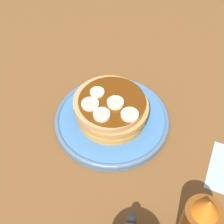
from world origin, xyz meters
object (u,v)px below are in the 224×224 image
object	(u,v)px
banana_slice_4	(130,115)
syrup_bottle	(199,224)
pancake_stack	(110,109)
banana_slice_1	(90,104)
plate	(112,119)
banana_slice_0	(115,103)
banana_slice_3	(97,92)
banana_slice_2	(102,115)

from	to	relation	value
banana_slice_4	syrup_bottle	world-z (taller)	syrup_bottle
pancake_stack	banana_slice_1	xyz separation A→B (cm)	(-1.62, 3.64, 2.88)
banana_slice_1	plate	bearing A→B (deg)	-68.03
banana_slice_0	banana_slice_3	xyz separation A→B (cm)	(2.48, 3.95, -0.13)
banana_slice_3	syrup_bottle	world-z (taller)	syrup_bottle
banana_slice_1	banana_slice_2	bearing A→B (deg)	-133.61
plate	pancake_stack	distance (cm)	3.34
banana_slice_0	banana_slice_3	size ratio (longest dim) A/B	1.13
plate	banana_slice_3	size ratio (longest dim) A/B	8.34
banana_slice_1	banana_slice_2	distance (cm)	3.60
banana_slice_0	syrup_bottle	bearing A→B (deg)	-145.22
banana_slice_0	banana_slice_4	size ratio (longest dim) A/B	0.96
banana_slice_0	banana_slice_4	world-z (taller)	banana_slice_0
plate	syrup_bottle	world-z (taller)	syrup_bottle
banana_slice_0	banana_slice_4	xyz separation A→B (cm)	(-2.58, -2.98, -0.07)
banana_slice_2	plate	bearing A→B (deg)	-19.57
banana_slice_4	banana_slice_3	bearing A→B (deg)	53.92
banana_slice_1	syrup_bottle	size ratio (longest dim) A/B	0.25
banana_slice_1	banana_slice_4	world-z (taller)	same
plate	syrup_bottle	bearing A→B (deg)	-144.91
banana_slice_3	banana_slice_0	bearing A→B (deg)	-122.05
banana_slice_1	banana_slice_3	distance (cm)	3.38
pancake_stack	banana_slice_0	xyz separation A→B (cm)	(-0.83, -1.20, 3.00)
plate	pancake_stack	xyz separation A→B (cm)	(-0.03, 0.43, 3.32)
pancake_stack	banana_slice_3	xyz separation A→B (cm)	(1.65, 2.75, 2.86)
pancake_stack	banana_slice_0	size ratio (longest dim) A/B	4.63
banana_slice_2	banana_slice_3	world-z (taller)	banana_slice_2
banana_slice_2	banana_slice_4	bearing A→B (deg)	-82.47
plate	banana_slice_3	xyz separation A→B (cm)	(1.62, 3.18, 6.18)
syrup_bottle	plate	bearing A→B (deg)	35.09
plate	banana_slice_2	bearing A→B (deg)	160.43
pancake_stack	banana_slice_4	xyz separation A→B (cm)	(-3.41, -4.19, 2.92)
banana_slice_4	banana_slice_0	bearing A→B (deg)	49.16
pancake_stack	banana_slice_3	size ratio (longest dim) A/B	5.23
pancake_stack	banana_slice_4	world-z (taller)	banana_slice_4
banana_slice_4	banana_slice_1	bearing A→B (deg)	77.12
plate	banana_slice_1	xyz separation A→B (cm)	(-1.64, 4.07, 6.20)
banana_slice_0	banana_slice_1	bearing A→B (deg)	99.23
banana_slice_3	banana_slice_2	bearing A→B (deg)	-163.40
banana_slice_0	banana_slice_2	world-z (taller)	same
syrup_bottle	pancake_stack	bearing A→B (deg)	35.84
banana_slice_4	syrup_bottle	xyz separation A→B (cm)	(-19.17, -12.12, -0.99)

